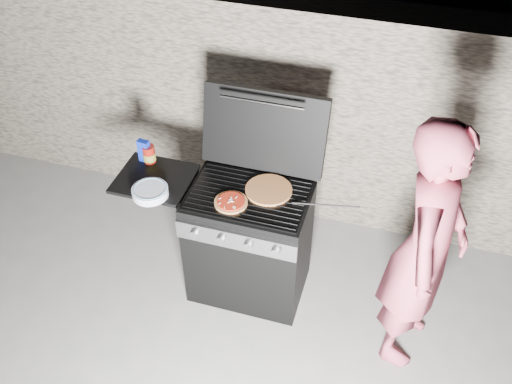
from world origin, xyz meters
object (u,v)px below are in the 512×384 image
(person, at_px, (426,249))
(sauce_jar, at_px, (149,154))
(gas_grill, at_px, (216,236))
(pizza_topped, at_px, (231,202))

(person, bearing_deg, sauce_jar, 90.34)
(gas_grill, xyz_separation_m, sauce_jar, (-0.52, 0.15, 0.51))
(gas_grill, xyz_separation_m, pizza_topped, (0.16, -0.11, 0.47))
(sauce_jar, height_order, person, person)
(pizza_topped, relative_size, sauce_jar, 1.63)
(gas_grill, relative_size, person, 0.74)
(pizza_topped, bearing_deg, gas_grill, 146.82)
(sauce_jar, bearing_deg, gas_grill, -16.03)
(gas_grill, distance_m, sauce_jar, 0.74)
(sauce_jar, distance_m, person, 1.93)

